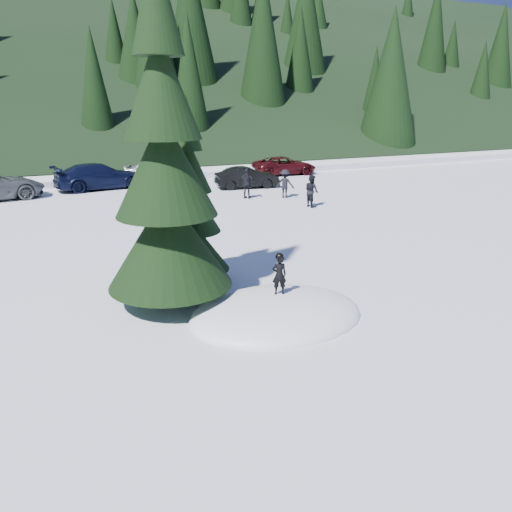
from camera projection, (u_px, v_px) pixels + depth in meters
name	position (u px, v px, depth m)	size (l,w,h in m)	color
ground	(277.00, 315.00, 12.54)	(200.00, 200.00, 0.00)	white
snow_mound	(277.00, 315.00, 12.54)	(4.48, 3.52, 0.96)	white
forest_hillside	(63.00, 30.00, 55.72)	(200.00, 60.00, 25.00)	black
spruce_tall	(165.00, 179.00, 12.24)	(3.20, 3.20, 8.60)	#301E10
spruce_short	(190.00, 213.00, 14.22)	(2.20, 2.20, 5.37)	#301E10
child_skier	(279.00, 275.00, 12.51)	(0.37, 0.24, 1.01)	black
adult_0	(312.00, 191.00, 24.88)	(0.78, 0.61, 1.60)	black
adult_1	(247.00, 183.00, 26.97)	(0.96, 0.40, 1.64)	black
adult_2	(285.00, 184.00, 27.17)	(1.00, 0.57, 1.54)	black
car_3	(100.00, 176.00, 29.83)	(2.14, 5.27, 1.53)	black
car_4	(160.00, 171.00, 32.16)	(1.80, 4.47, 1.52)	gray
car_5	(247.00, 178.00, 30.22)	(1.34, 3.83, 1.26)	black
car_6	(284.00, 166.00, 35.56)	(2.10, 4.55, 1.27)	#380A0D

